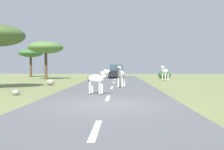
% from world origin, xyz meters
% --- Properties ---
extents(ground_plane, '(90.00, 90.00, 0.00)m').
position_xyz_m(ground_plane, '(0.00, 0.00, 0.00)').
color(ground_plane, olive).
extents(road, '(6.00, 64.00, 0.05)m').
position_xyz_m(road, '(-0.03, 0.00, 0.03)').
color(road, '#56595B').
rests_on(road, ground_plane).
extents(lane_markings, '(0.16, 56.00, 0.01)m').
position_xyz_m(lane_markings, '(-0.03, -1.00, 0.05)').
color(lane_markings, silver).
rests_on(lane_markings, road).
extents(zebra_0, '(0.64, 1.61, 1.54)m').
position_xyz_m(zebra_0, '(0.61, 7.93, 0.97)').
color(zebra_0, silver).
rests_on(zebra_0, road).
extents(zebra_1, '(1.33, 0.87, 1.36)m').
position_xyz_m(zebra_1, '(-0.65, 3.44, 0.86)').
color(zebra_1, silver).
rests_on(zebra_1, road).
extents(zebra_2, '(0.75, 1.71, 1.65)m').
position_xyz_m(zebra_2, '(5.32, 17.70, 0.98)').
color(zebra_2, silver).
rests_on(zebra_2, ground_plane).
extents(car_0, '(2.07, 4.36, 1.74)m').
position_xyz_m(car_0, '(0.11, 23.86, 0.85)').
color(car_0, black).
rests_on(car_0, road).
extents(tree_2, '(4.08, 4.08, 4.51)m').
position_xyz_m(tree_2, '(-8.22, 20.34, 3.77)').
color(tree_2, '#4C3823').
rests_on(tree_2, ground_plane).
extents(tree_3, '(3.45, 3.45, 4.11)m').
position_xyz_m(tree_3, '(-12.47, 27.31, 3.47)').
color(tree_3, '#4C3823').
rests_on(tree_3, ground_plane).
extents(bush_0, '(1.63, 1.47, 0.98)m').
position_xyz_m(bush_0, '(6.22, 23.11, 0.49)').
color(bush_0, '#2D5628').
rests_on(bush_0, ground_plane).
extents(rock_0, '(0.67, 0.53, 0.50)m').
position_xyz_m(rock_0, '(-5.11, 10.73, 0.25)').
color(rock_0, gray).
rests_on(rock_0, ground_plane).
extents(rock_1, '(0.41, 0.39, 0.31)m').
position_xyz_m(rock_1, '(-4.95, 3.48, 0.16)').
color(rock_1, gray).
rests_on(rock_1, ground_plane).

